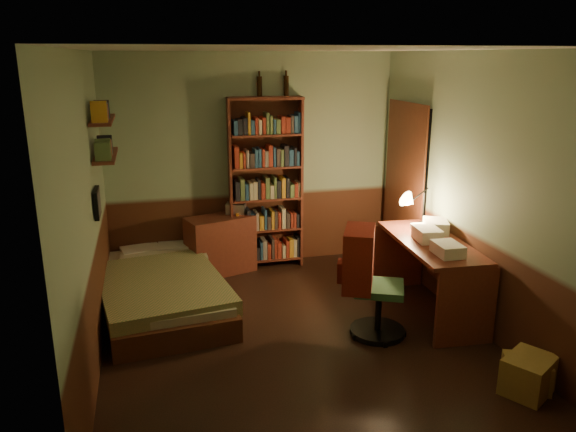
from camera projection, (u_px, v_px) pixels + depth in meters
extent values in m
cube|color=black|center=(294.00, 335.00, 5.34)|extent=(3.50, 4.00, 0.02)
cube|color=silver|center=(295.00, 48.00, 4.61)|extent=(3.50, 4.00, 0.02)
cube|color=gray|center=(252.00, 162.00, 6.85)|extent=(3.50, 0.02, 2.60)
cube|color=gray|center=(86.00, 215.00, 4.56)|extent=(0.02, 4.00, 2.60)
cube|color=gray|center=(472.00, 191.00, 5.39)|extent=(0.02, 4.00, 2.60)
cube|color=gray|center=(389.00, 290.00, 3.10)|extent=(3.50, 0.02, 2.60)
cube|color=black|center=(406.00, 191.00, 6.68)|extent=(0.06, 0.90, 2.00)
cube|color=#442012|center=(403.00, 191.00, 6.67)|extent=(0.02, 0.98, 2.08)
cube|color=olive|center=(161.00, 277.00, 5.87)|extent=(1.35, 2.22, 0.63)
cube|color=maroon|center=(220.00, 245.00, 6.77)|extent=(0.87, 0.62, 0.70)
cube|color=#B2B2B7|center=(236.00, 208.00, 6.83)|extent=(0.27, 0.24, 0.12)
cube|color=maroon|center=(266.00, 184.00, 6.80)|extent=(0.91, 0.35, 2.09)
cylinder|color=black|center=(260.00, 86.00, 6.57)|extent=(0.08, 0.08, 0.23)
cylinder|color=black|center=(286.00, 86.00, 6.65)|extent=(0.08, 0.08, 0.23)
cube|color=maroon|center=(428.00, 277.00, 5.69)|extent=(0.70, 1.49, 0.78)
cube|color=silver|center=(436.00, 226.00, 5.83)|extent=(0.32, 0.37, 0.13)
cone|color=black|center=(424.00, 201.00, 6.03)|extent=(0.19, 0.19, 0.52)
cube|color=#316039|center=(379.00, 290.00, 5.21)|extent=(0.58, 0.55, 0.91)
cube|color=maroon|center=(386.00, 213.00, 5.01)|extent=(0.43, 0.55, 0.57)
cube|color=maroon|center=(106.00, 156.00, 5.53)|extent=(0.20, 0.90, 0.03)
cube|color=maroon|center=(103.00, 120.00, 5.43)|extent=(0.20, 0.90, 0.03)
cube|color=black|center=(97.00, 203.00, 5.14)|extent=(0.04, 0.32, 0.26)
cube|color=olive|center=(528.00, 375.00, 4.38)|extent=(0.50, 0.48, 0.30)
cube|color=olive|center=(526.00, 373.00, 4.45)|extent=(0.43, 0.40, 0.24)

